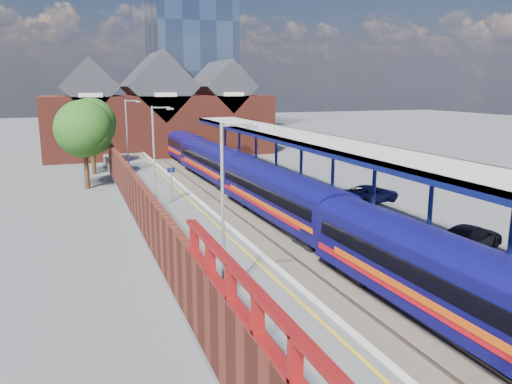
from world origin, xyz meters
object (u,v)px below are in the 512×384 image
train (241,173)px  lamp_post_b (226,202)px  lamp_post_c (156,151)px  platform_sign (171,178)px  parked_car_blue (370,194)px  lamp_post_d (128,131)px  parked_car_dark (469,237)px

train → lamp_post_b: 22.91m
lamp_post_b → lamp_post_c: same height
lamp_post_b → lamp_post_c: 16.00m
platform_sign → parked_car_blue: (13.39, -5.56, -1.05)m
lamp_post_c → platform_sign: (1.36, 2.00, -2.30)m
lamp_post_d → platform_sign: 14.25m
train → lamp_post_c: bearing=-145.8°
train → parked_car_blue: train is taller
lamp_post_d → train: bearing=-53.6°
lamp_post_c → lamp_post_d: same height
lamp_post_b → parked_car_blue: bearing=40.1°
lamp_post_b → platform_sign: (1.36, 18.00, -2.30)m
train → lamp_post_d: lamp_post_d is taller
lamp_post_d → parked_car_dark: bearing=-66.0°
platform_sign → lamp_post_b: bearing=-94.3°
train → platform_sign: platform_sign is taller
train → lamp_post_d: bearing=126.4°
train → parked_car_blue: 11.27m
lamp_post_b → parked_car_blue: lamp_post_b is taller
lamp_post_c → parked_car_blue: 15.54m
lamp_post_d → platform_sign: size_ratio=2.80×
parked_car_dark → parked_car_blue: parked_car_dark is taller
platform_sign → parked_car_dark: size_ratio=0.55×
train → platform_sign: bearing=-152.8°
lamp_post_c → lamp_post_d: (0.00, 16.00, 0.00)m
parked_car_dark → lamp_post_c: bearing=22.6°
lamp_post_b → lamp_post_c: size_ratio=1.00×
platform_sign → parked_car_dark: (12.22, -16.50, -1.03)m
lamp_post_b → parked_car_blue: size_ratio=1.51×
parked_car_dark → train: bearing=-4.5°
parked_car_blue → platform_sign: bearing=54.3°
train → lamp_post_b: bearing=-110.2°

